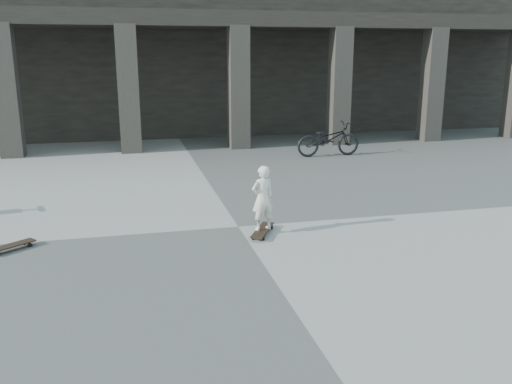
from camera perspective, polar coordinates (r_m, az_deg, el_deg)
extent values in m
plane|color=#4E4E4C|center=(10.05, -1.89, -3.67)|extent=(90.00, 90.00, 0.00)
cube|color=black|center=(23.44, -9.09, 13.93)|extent=(28.00, 6.00, 6.00)
cube|color=black|center=(19.09, -8.11, 17.51)|extent=(28.00, 2.80, 0.50)
cube|color=#312F28|center=(18.23, -24.74, 9.59)|extent=(0.65, 0.65, 4.00)
cube|color=#312F28|center=(17.90, -13.30, 10.44)|extent=(0.65, 0.65, 4.00)
cube|color=#312F28|center=(18.28, -1.84, 10.88)|extent=(0.65, 0.65, 4.00)
cube|color=#312F28|center=(19.32, 8.78, 10.91)|extent=(0.65, 0.65, 4.00)
cube|color=#312F28|center=(20.92, 18.04, 10.64)|extent=(0.65, 0.65, 4.00)
cube|color=black|center=(9.61, 0.70, -4.01)|extent=(0.62, 0.90, 0.02)
cube|color=#B2B2B7|center=(9.92, 1.15, -3.65)|extent=(0.19, 0.13, 0.03)
cube|color=#B2B2B7|center=(9.33, 0.22, -4.83)|extent=(0.19, 0.13, 0.03)
cylinder|color=black|center=(9.94, 0.61, -3.66)|extent=(0.06, 0.07, 0.07)
cylinder|color=black|center=(9.90, 1.68, -3.75)|extent=(0.06, 0.07, 0.07)
cylinder|color=black|center=(9.35, -0.35, -4.83)|extent=(0.06, 0.07, 0.07)
cylinder|color=black|center=(9.31, 0.79, -4.93)|extent=(0.06, 0.07, 0.07)
cube|color=black|center=(9.70, -24.40, -5.15)|extent=(0.74, 0.64, 0.02)
cube|color=#B2B2B7|center=(9.83, -22.96, -4.99)|extent=(0.15, 0.17, 0.03)
cylinder|color=black|center=(9.91, -23.20, -4.93)|extent=(0.07, 0.07, 0.07)
cylinder|color=black|center=(9.76, -22.70, -5.17)|extent=(0.07, 0.07, 0.07)
imported|color=silver|center=(9.44, 0.71, -0.64)|extent=(0.48, 0.38, 1.15)
imported|color=black|center=(17.05, 7.62, 5.54)|extent=(2.03, 0.74, 1.06)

